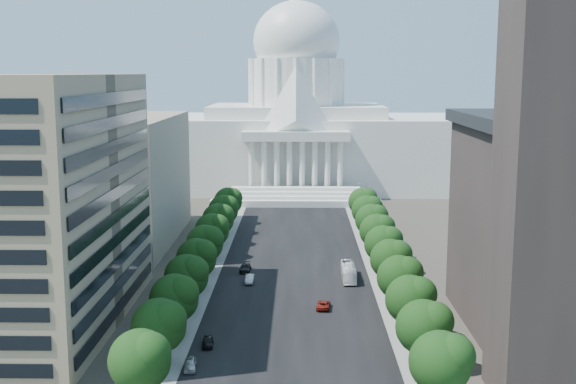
{
  "coord_description": "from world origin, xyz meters",
  "views": [
    {
      "loc": [
        1.12,
        -69.74,
        40.26
      ],
      "look_at": [
        -1.17,
        74.31,
        16.37
      ],
      "focal_mm": 45.0,
      "sensor_mm": 36.0,
      "label": 1
    }
  ],
  "objects_px": {
    "car_dark_a": "(208,342)",
    "car_dark_b": "(245,268)",
    "city_bus": "(349,272)",
    "car_parked": "(190,364)",
    "car_silver": "(250,279)",
    "car_red": "(323,305)"
  },
  "relations": [
    {
      "from": "car_silver",
      "to": "car_parked",
      "type": "height_order",
      "value": "car_silver"
    },
    {
      "from": "car_silver",
      "to": "car_parked",
      "type": "relative_size",
      "value": 1.08
    },
    {
      "from": "car_dark_a",
      "to": "car_dark_b",
      "type": "relative_size",
      "value": 0.78
    },
    {
      "from": "car_parked",
      "to": "car_silver",
      "type": "bearing_deg",
      "value": 76.29
    },
    {
      "from": "car_dark_b",
      "to": "city_bus",
      "type": "relative_size",
      "value": 0.48
    },
    {
      "from": "car_red",
      "to": "city_bus",
      "type": "height_order",
      "value": "city_bus"
    },
    {
      "from": "city_bus",
      "to": "car_red",
      "type": "bearing_deg",
      "value": -106.88
    },
    {
      "from": "car_red",
      "to": "car_parked",
      "type": "xyz_separation_m",
      "value": [
        -19.16,
        -26.19,
        0.05
      ]
    },
    {
      "from": "car_dark_a",
      "to": "car_silver",
      "type": "height_order",
      "value": "car_silver"
    },
    {
      "from": "car_dark_a",
      "to": "car_dark_b",
      "type": "distance_m",
      "value": 41.07
    },
    {
      "from": "car_red",
      "to": "car_parked",
      "type": "distance_m",
      "value": 32.45
    },
    {
      "from": "car_dark_a",
      "to": "car_red",
      "type": "height_order",
      "value": "car_dark_a"
    },
    {
      "from": "car_dark_a",
      "to": "car_parked",
      "type": "xyz_separation_m",
      "value": [
        -1.36,
        -8.55,
        0.04
      ]
    },
    {
      "from": "car_dark_b",
      "to": "car_silver",
      "type": "bearing_deg",
      "value": -78.04
    },
    {
      "from": "car_dark_a",
      "to": "car_dark_b",
      "type": "height_order",
      "value": "car_dark_b"
    },
    {
      "from": "car_red",
      "to": "car_dark_b",
      "type": "distance_m",
      "value": 27.9
    },
    {
      "from": "city_bus",
      "to": "car_dark_b",
      "type": "bearing_deg",
      "value": 165.51
    },
    {
      "from": "car_dark_b",
      "to": "car_parked",
      "type": "relative_size",
      "value": 1.22
    },
    {
      "from": "car_red",
      "to": "city_bus",
      "type": "xyz_separation_m",
      "value": [
        5.51,
        17.89,
        0.83
      ]
    },
    {
      "from": "car_dark_b",
      "to": "city_bus",
      "type": "bearing_deg",
      "value": -13.15
    },
    {
      "from": "car_silver",
      "to": "car_dark_b",
      "type": "relative_size",
      "value": 0.89
    },
    {
      "from": "car_dark_a",
      "to": "car_silver",
      "type": "relative_size",
      "value": 0.88
    }
  ]
}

